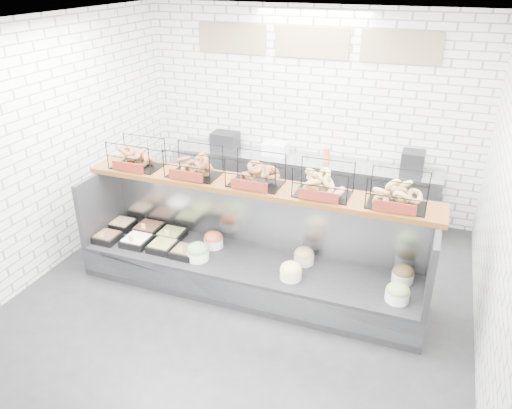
% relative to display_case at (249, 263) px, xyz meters
% --- Properties ---
extents(ground, '(5.50, 5.50, 0.00)m').
position_rel_display_case_xyz_m(ground, '(0.02, -0.34, -0.33)').
color(ground, black).
rests_on(ground, ground).
extents(room_shell, '(5.02, 5.51, 3.01)m').
position_rel_display_case_xyz_m(room_shell, '(0.02, 0.26, 1.73)').
color(room_shell, white).
rests_on(room_shell, ground).
extents(display_case, '(4.00, 0.90, 1.20)m').
position_rel_display_case_xyz_m(display_case, '(0.00, 0.00, 0.00)').
color(display_case, black).
rests_on(display_case, ground).
extents(bagel_shelf, '(4.10, 0.50, 0.40)m').
position_rel_display_case_xyz_m(bagel_shelf, '(0.02, 0.18, 1.06)').
color(bagel_shelf, '#49270F').
rests_on(bagel_shelf, display_case).
extents(prep_counter, '(4.00, 0.60, 1.20)m').
position_rel_display_case_xyz_m(prep_counter, '(0.02, 2.09, 0.14)').
color(prep_counter, '#93969B').
rests_on(prep_counter, ground).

